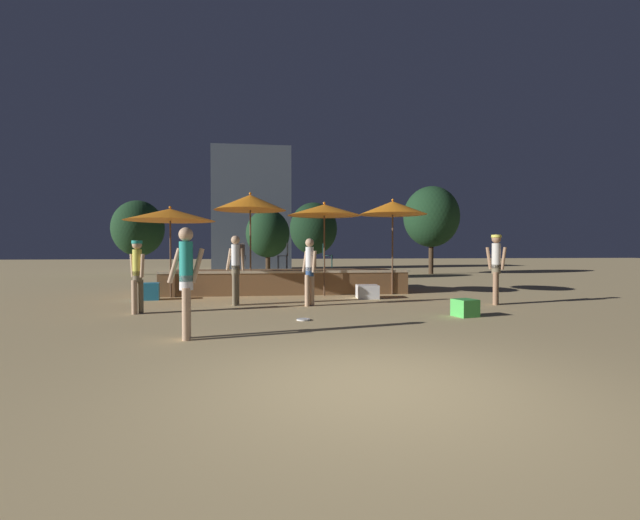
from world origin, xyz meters
name	(u,v)px	position (x,y,z in m)	size (l,w,h in m)	color
ground_plane	(373,386)	(0.00, 0.00, 0.00)	(120.00, 120.00, 0.00)	tan
wooden_deck	(285,281)	(-0.46, 10.63, 0.36)	(7.99, 3.07, 0.80)	brown
patio_umbrella_0	(250,203)	(-1.62, 9.21, 2.95)	(2.27, 2.27, 3.28)	brown
patio_umbrella_1	(324,210)	(0.71, 8.94, 2.72)	(2.34, 2.34, 2.98)	brown
patio_umbrella_2	(170,215)	(-4.03, 9.06, 2.53)	(2.70, 2.70, 2.80)	brown
patio_umbrella_3	(393,208)	(2.99, 9.09, 2.83)	(2.21, 2.21, 3.13)	brown
cube_seat_0	(151,291)	(-4.47, 8.49, 0.25)	(0.52, 0.52, 0.50)	#2D9EDB
cube_seat_1	(367,292)	(1.90, 8.06, 0.20)	(0.67, 0.67, 0.40)	white
cube_seat_2	(465,308)	(3.21, 4.40, 0.19)	(0.54, 0.54, 0.38)	#4CC651
person_0	(186,277)	(-2.44, 2.73, 1.03)	(0.60, 0.31, 1.84)	tan
person_1	(496,264)	(4.96, 6.20, 1.09)	(0.47, 0.38, 1.88)	#997051
person_2	(310,269)	(-0.01, 6.57, 0.97)	(0.38, 0.45, 1.76)	tan
person_3	(137,273)	(-4.07, 5.74, 0.94)	(0.42, 0.32, 1.69)	#72664C
person_4	(236,266)	(-1.93, 6.96, 1.02)	(0.51, 0.30, 1.84)	#72664C
bistro_chair_0	(240,253)	(-2.04, 10.86, 1.34)	(0.40, 0.41, 0.90)	#47474C
bistro_chair_1	(326,253)	(1.12, 11.56, 1.34)	(0.42, 0.42, 0.90)	#1E4C47
bistro_chair_2	(285,253)	(-0.46, 10.59, 1.34)	(0.41, 0.40, 0.90)	#2D3338
frisbee_disc	(303,319)	(-0.37, 4.34, 0.02)	(0.28, 0.28, 0.03)	white
background_tree_0	(313,229)	(1.24, 16.67, 2.49)	(2.35, 2.35, 3.80)	#3D2B1C
background_tree_1	(138,228)	(-8.42, 21.29, 2.67)	(2.91, 2.91, 4.28)	#3D2B1C
background_tree_2	(431,217)	(8.65, 19.90, 3.40)	(3.27, 3.27, 5.21)	#3D2B1C
background_tree_3	(268,234)	(-0.99, 21.31, 2.41)	(2.61, 2.61, 3.85)	#3D2B1C
distant_building	(252,210)	(-2.08, 27.20, 4.37)	(5.53, 3.24, 8.73)	#4C5666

